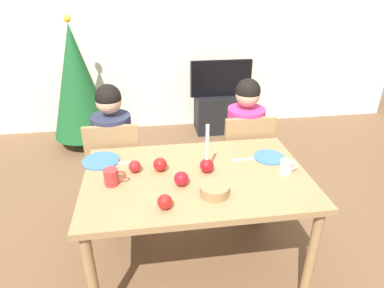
# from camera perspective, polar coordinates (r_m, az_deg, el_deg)

# --- Properties ---
(ground_plane) EXTENTS (7.68, 7.68, 0.00)m
(ground_plane) POSITION_cam_1_polar(r_m,az_deg,el_deg) (2.57, 0.68, -19.70)
(ground_plane) COLOR brown
(back_wall) EXTENTS (6.40, 0.10, 2.60)m
(back_wall) POSITION_cam_1_polar(r_m,az_deg,el_deg) (4.39, -4.74, 19.30)
(back_wall) COLOR silver
(back_wall) RESTS_ON ground
(dining_table) EXTENTS (1.40, 0.90, 0.75)m
(dining_table) POSITION_cam_1_polar(r_m,az_deg,el_deg) (2.14, 0.77, -7.28)
(dining_table) COLOR #99754C
(dining_table) RESTS_ON ground
(chair_left) EXTENTS (0.40, 0.40, 0.90)m
(chair_left) POSITION_cam_1_polar(r_m,az_deg,el_deg) (2.73, -12.96, -3.66)
(chair_left) COLOR #99754C
(chair_left) RESTS_ON ground
(chair_right) EXTENTS (0.40, 0.40, 0.90)m
(chair_right) POSITION_cam_1_polar(r_m,az_deg,el_deg) (2.83, 8.94, -2.16)
(chair_right) COLOR #99754C
(chair_right) RESTS_ON ground
(person_left_child) EXTENTS (0.30, 0.30, 1.17)m
(person_left_child) POSITION_cam_1_polar(r_m,az_deg,el_deg) (2.73, -13.04, -2.28)
(person_left_child) COLOR #33384C
(person_left_child) RESTS_ON ground
(person_right_child) EXTENTS (0.30, 0.30, 1.17)m
(person_right_child) POSITION_cam_1_polar(r_m,az_deg,el_deg) (2.83, 8.84, -0.82)
(person_right_child) COLOR #33384C
(person_right_child) RESTS_ON ground
(tv_stand) EXTENTS (0.64, 0.40, 0.48)m
(tv_stand) POSITION_cam_1_polar(r_m,az_deg,el_deg) (4.47, 4.78, 5.34)
(tv_stand) COLOR black
(tv_stand) RESTS_ON ground
(tv) EXTENTS (0.79, 0.05, 0.46)m
(tv) POSITION_cam_1_polar(r_m,az_deg,el_deg) (4.32, 5.02, 11.16)
(tv) COLOR black
(tv) RESTS_ON tv_stand
(christmas_tree) EXTENTS (0.69, 0.69, 1.51)m
(christmas_tree) POSITION_cam_1_polar(r_m,az_deg,el_deg) (4.09, -19.12, 10.00)
(christmas_tree) COLOR brown
(christmas_tree) RESTS_ON ground
(candle_centerpiece) EXTENTS (0.09, 0.09, 0.33)m
(candle_centerpiece) POSITION_cam_1_polar(r_m,az_deg,el_deg) (2.09, 2.56, -3.20)
(candle_centerpiece) COLOR red
(candle_centerpiece) RESTS_ON dining_table
(plate_left) EXTENTS (0.25, 0.25, 0.01)m
(plate_left) POSITION_cam_1_polar(r_m,az_deg,el_deg) (2.32, -15.38, -2.78)
(plate_left) COLOR teal
(plate_left) RESTS_ON dining_table
(plate_right) EXTENTS (0.21, 0.21, 0.01)m
(plate_right) POSITION_cam_1_polar(r_m,az_deg,el_deg) (2.34, 13.11, -2.21)
(plate_right) COLOR teal
(plate_right) RESTS_ON dining_table
(mug_left) EXTENTS (0.13, 0.09, 0.10)m
(mug_left) POSITION_cam_1_polar(r_m,az_deg,el_deg) (2.04, -13.60, -5.53)
(mug_left) COLOR #B72D2D
(mug_left) RESTS_ON dining_table
(mug_right) EXTENTS (0.12, 0.08, 0.09)m
(mug_right) POSITION_cam_1_polar(r_m,az_deg,el_deg) (2.18, 15.90, -3.75)
(mug_right) COLOR silver
(mug_right) RESTS_ON dining_table
(fork_left) EXTENTS (0.18, 0.03, 0.01)m
(fork_left) POSITION_cam_1_polar(r_m,az_deg,el_deg) (2.26, -11.50, -3.17)
(fork_left) COLOR silver
(fork_left) RESTS_ON dining_table
(fork_right) EXTENTS (0.18, 0.01, 0.01)m
(fork_right) POSITION_cam_1_polar(r_m,az_deg,el_deg) (2.29, 8.98, -2.62)
(fork_right) COLOR silver
(fork_right) RESTS_ON dining_table
(bowl_walnuts) EXTENTS (0.17, 0.17, 0.06)m
(bowl_walnuts) POSITION_cam_1_polar(r_m,az_deg,el_deg) (1.91, 3.88, -7.90)
(bowl_walnuts) COLOR #99754C
(bowl_walnuts) RESTS_ON dining_table
(apple_near_candle) EXTENTS (0.09, 0.09, 0.09)m
(apple_near_candle) POSITION_cam_1_polar(r_m,az_deg,el_deg) (2.13, -5.50, -3.52)
(apple_near_candle) COLOR red
(apple_near_candle) RESTS_ON dining_table
(apple_by_left_plate) EXTENTS (0.08, 0.08, 0.08)m
(apple_by_left_plate) POSITION_cam_1_polar(r_m,az_deg,el_deg) (1.80, -4.70, -9.88)
(apple_by_left_plate) COLOR red
(apple_by_left_plate) RESTS_ON dining_table
(apple_by_right_mug) EXTENTS (0.08, 0.08, 0.08)m
(apple_by_right_mug) POSITION_cam_1_polar(r_m,az_deg,el_deg) (2.14, -9.81, -3.82)
(apple_by_right_mug) COLOR #AC1B1C
(apple_by_right_mug) RESTS_ON dining_table
(apple_far_edge) EXTENTS (0.09, 0.09, 0.09)m
(apple_far_edge) POSITION_cam_1_polar(r_m,az_deg,el_deg) (1.98, -1.85, -5.98)
(apple_far_edge) COLOR red
(apple_far_edge) RESTS_ON dining_table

